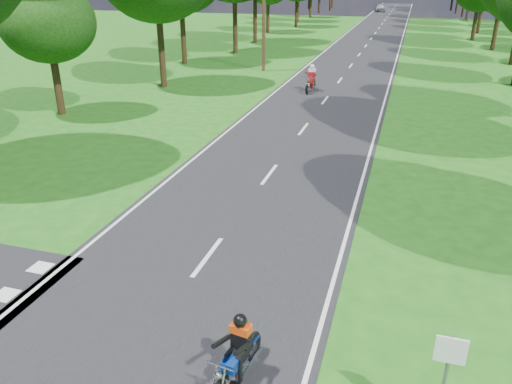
% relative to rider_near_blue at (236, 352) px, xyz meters
% --- Properties ---
extents(ground, '(160.00, 160.00, 0.00)m').
position_rel_rider_near_blue_xyz_m(ground, '(-2.12, 1.86, -0.70)').
color(ground, '#1A5313').
rests_on(ground, ground).
extents(main_road, '(7.00, 140.00, 0.02)m').
position_rel_rider_near_blue_xyz_m(main_road, '(-2.12, 51.86, -0.69)').
color(main_road, black).
rests_on(main_road, ground).
extents(road_markings, '(7.40, 140.00, 0.01)m').
position_rel_rider_near_blue_xyz_m(road_markings, '(-2.25, 49.99, -0.67)').
color(road_markings, silver).
rests_on(road_markings, main_road).
extents(telegraph_pole, '(1.20, 0.26, 8.00)m').
position_rel_rider_near_blue_xyz_m(telegraph_pole, '(-8.12, 29.86, 3.37)').
color(telegraph_pole, '#382616').
rests_on(telegraph_pole, ground).
extents(road_sign, '(0.45, 0.07, 2.00)m').
position_rel_rider_near_blue_xyz_m(road_sign, '(3.38, -0.15, 0.64)').
color(road_sign, slate).
rests_on(road_sign, ground).
extents(rider_near_blue, '(0.79, 1.69, 1.36)m').
position_rel_rider_near_blue_xyz_m(rider_near_blue, '(0.00, 0.00, 0.00)').
color(rider_near_blue, navy).
rests_on(rider_near_blue, main_road).
extents(rider_far_red, '(0.73, 1.96, 1.62)m').
position_rel_rider_near_blue_xyz_m(rider_far_red, '(-3.38, 23.92, 0.13)').
color(rider_far_red, '#9E240C').
rests_on(rider_far_red, main_road).
extents(distant_car, '(2.39, 4.25, 1.37)m').
position_rel_rider_near_blue_xyz_m(distant_car, '(-4.25, 93.87, 0.00)').
color(distant_car, '#ACAEB3').
rests_on(distant_car, main_road).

